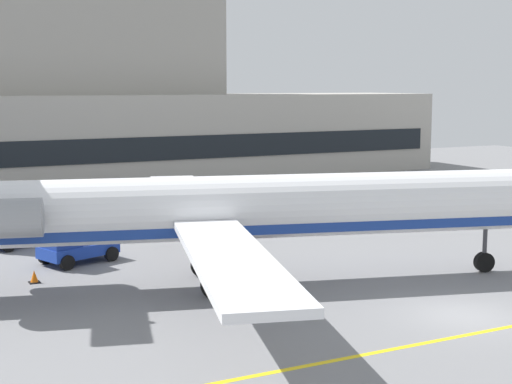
# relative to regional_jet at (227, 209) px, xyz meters

# --- Properties ---
(ground) EXTENTS (120.00, 120.00, 0.11)m
(ground) POSITION_rel_regional_jet_xyz_m (5.96, -7.96, -3.35)
(ground) COLOR slate
(terminal_building) EXTENTS (73.13, 11.95, 18.14)m
(terminal_building) POSITION_rel_regional_jet_xyz_m (-0.49, 38.35, 3.66)
(terminal_building) COLOR #ADA89E
(terminal_building) RESTS_ON ground
(regional_jet) EXTENTS (34.51, 27.66, 8.75)m
(regional_jet) POSITION_rel_regional_jet_xyz_m (0.00, 0.00, 0.00)
(regional_jet) COLOR white
(regional_jet) RESTS_ON ground
(baggage_tug) EXTENTS (3.98, 3.07, 2.01)m
(baggage_tug) POSITION_rel_regional_jet_xyz_m (-4.99, 6.91, -2.38)
(baggage_tug) COLOR #19389E
(baggage_tug) RESTS_ON ground
(pushback_tractor) EXTENTS (4.38, 3.06, 2.26)m
(pushback_tractor) POSITION_rel_regional_jet_xyz_m (-6.63, 12.10, -2.29)
(pushback_tractor) COLOR #19389E
(pushback_tractor) RESTS_ON ground
(safety_cone_alpha) EXTENTS (0.47, 0.47, 0.55)m
(safety_cone_alpha) POSITION_rel_regional_jet_xyz_m (-7.29, 4.11, -3.05)
(safety_cone_alpha) COLOR orange
(safety_cone_alpha) RESTS_ON ground
(safety_cone_bravo) EXTENTS (0.47, 0.47, 0.55)m
(safety_cone_bravo) POSITION_rel_regional_jet_xyz_m (7.30, 9.69, -3.05)
(safety_cone_bravo) COLOR orange
(safety_cone_bravo) RESTS_ON ground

